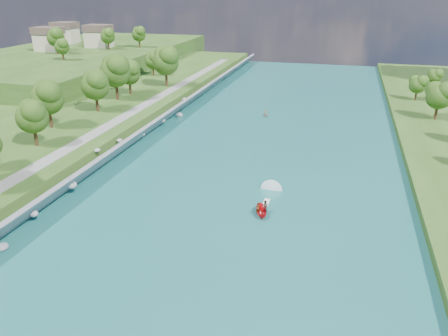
% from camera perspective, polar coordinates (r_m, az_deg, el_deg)
% --- Properties ---
extents(ground, '(260.00, 260.00, 0.00)m').
position_cam_1_polar(ground, '(63.40, -0.28, -6.65)').
color(ground, '#2D5119').
rests_on(ground, ground).
extents(river_water, '(55.00, 240.00, 0.10)m').
position_cam_1_polar(river_water, '(80.89, 3.56, 0.10)').
color(river_water, '#175757').
rests_on(river_water, ground).
extents(berm_west, '(45.00, 240.00, 3.50)m').
position_cam_1_polar(berm_west, '(102.19, -25.05, 3.85)').
color(berm_west, '#2D5119').
rests_on(berm_west, ground).
extents(ridge_west, '(60.00, 120.00, 9.00)m').
position_cam_1_polar(ridge_west, '(179.37, -18.18, 13.10)').
color(ridge_west, '#2D5119').
rests_on(ridge_west, ground).
extents(riprap_bank, '(3.87, 236.00, 4.06)m').
position_cam_1_polar(riprap_bank, '(87.99, -13.25, 2.64)').
color(riprap_bank, slate).
rests_on(riprap_bank, ground).
extents(riverside_path, '(3.00, 200.00, 0.10)m').
position_cam_1_polar(riverside_path, '(91.49, -16.75, 4.21)').
color(riverside_path, gray).
rests_on(riverside_path, berm_west).
extents(ridge_houses, '(29.50, 29.50, 8.40)m').
position_cam_1_polar(ridge_houses, '(185.82, -19.33, 16.02)').
color(ridge_houses, beige).
rests_on(ridge_houses, ridge_west).
extents(trees_west, '(18.82, 153.48, 13.94)m').
position_cam_1_polar(trees_west, '(86.56, -25.22, 6.21)').
color(trees_west, '#274713').
rests_on(trees_west, berm_west).
extents(trees_ridge, '(25.55, 40.64, 10.57)m').
position_cam_1_polar(trees_ridge, '(168.41, -16.91, 15.89)').
color(trees_ridge, '#274713').
rests_on(trees_ridge, ridge_west).
extents(motorboat, '(3.60, 18.75, 2.16)m').
position_cam_1_polar(motorboat, '(65.74, 5.21, -4.90)').
color(motorboat, red).
rests_on(motorboat, river_water).
extents(raft, '(2.57, 3.22, 1.65)m').
position_cam_1_polar(raft, '(113.72, 5.45, 6.99)').
color(raft, gray).
rests_on(raft, river_water).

